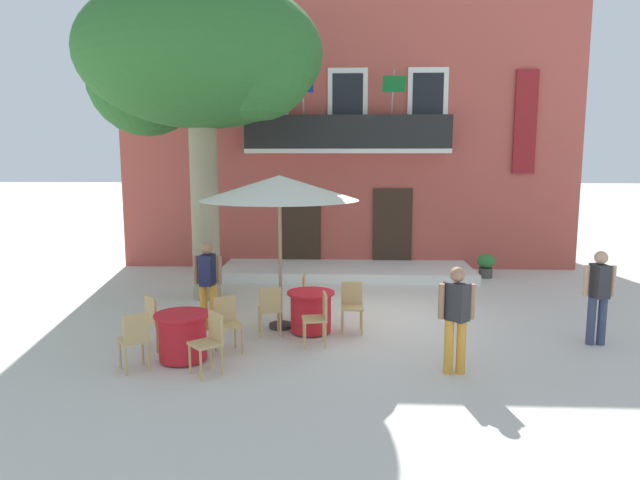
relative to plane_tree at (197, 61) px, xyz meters
name	(u,v)px	position (x,y,z in m)	size (l,w,h in m)	color
ground_plane	(364,316)	(3.60, -1.38, -5.21)	(120.00, 120.00, 0.00)	beige
building_facade	(347,139)	(3.24, 5.61, -1.47)	(13.00, 5.09, 7.50)	#B24C42
entrance_step_platform	(346,271)	(3.24, 2.56, -5.09)	(6.70, 2.13, 0.25)	silver
plane_tree	(197,61)	(0.00, 0.00, 0.00)	(5.38, 4.73, 6.93)	gray
cafe_table_near_tree	(183,336)	(0.67, -4.01, -4.82)	(0.86, 0.86, 0.76)	red
cafe_chair_near_tree_0	(227,320)	(1.28, -3.56, -4.69)	(0.55, 0.55, 0.91)	tan
cafe_chair_near_tree_1	(157,318)	(0.10, -3.51, -4.69)	(0.57, 0.57, 0.91)	tan
cafe_chair_near_tree_2	(135,337)	(0.10, -4.50, -4.69)	(0.56, 0.56, 0.91)	tan
cafe_chair_near_tree_3	(210,339)	(1.23, -4.51, -4.69)	(0.56, 0.56, 0.91)	tan
cafe_table_middle	(311,311)	(2.59, -2.48, -4.82)	(0.86, 0.86, 0.76)	red
cafe_chair_middle_0	(319,315)	(2.77, -3.21, -4.69)	(0.45, 0.45, 0.91)	tan
cafe_chair_middle_1	(352,303)	(3.33, -2.38, -4.69)	(0.41, 0.41, 0.91)	tan
cafe_chair_middle_2	(310,294)	(2.52, -1.73, -4.69)	(0.40, 0.40, 0.91)	tan
cafe_chair_middle_3	(270,307)	(1.88, -2.73, -4.69)	(0.48, 0.48, 0.91)	tan
cafe_umbrella	(279,188)	(2.01, -2.22, -2.60)	(2.90, 2.90, 2.85)	#997A56
ground_planter_left	(213,257)	(-0.46, 2.80, -4.78)	(0.37, 0.37, 0.77)	#995638
ground_planter_right	(486,264)	(6.94, 2.49, -4.86)	(0.46, 0.46, 0.63)	#47423D
pedestrian_near_entrance	(599,292)	(7.48, -2.93, -4.30)	(0.53, 0.37, 1.62)	#384260
pedestrian_mid_plaza	(456,314)	(4.83, -4.34, -4.31)	(0.53, 0.40, 1.60)	gold
pedestrian_by_tree	(208,281)	(0.69, -2.40, -4.29)	(0.53, 0.36, 1.64)	gold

